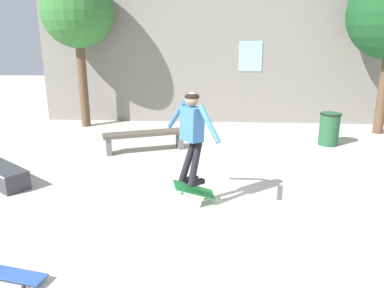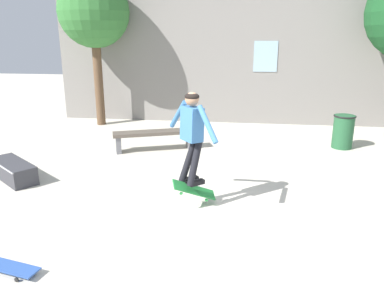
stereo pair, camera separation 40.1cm
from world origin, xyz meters
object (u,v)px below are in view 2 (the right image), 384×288
at_px(trash_bin, 343,131).
at_px(skateboard_flipping, 194,190).
at_px(skater, 192,130).
at_px(tree_left, 94,13).
at_px(skateboard_resting, 5,266).
at_px(skate_ledge, 13,171).
at_px(park_bench, 155,136).

xyz_separation_m(trash_bin, skateboard_flipping, (-3.19, -3.78, -0.12)).
relative_size(skater, skateboard_flipping, 2.17).
xyz_separation_m(tree_left, trash_bin, (6.79, -1.60, -2.84)).
bearing_deg(skateboard_resting, trash_bin, 59.82).
height_order(skate_ledge, skateboard_resting, skate_ledge).
distance_m(skateboard_flipping, skateboard_resting, 2.83).
bearing_deg(trash_bin, tree_left, 166.72).
bearing_deg(tree_left, skateboard_resting, -77.73).
bearing_deg(tree_left, skateboard_flipping, -56.18).
bearing_deg(skateboard_resting, skater, 57.20).
xyz_separation_m(park_bench, skater, (1.31, -2.96, 0.94)).
height_order(park_bench, skate_ledge, park_bench).
height_order(park_bench, skateboard_flipping, skateboard_flipping).
xyz_separation_m(skateboard_flipping, skateboard_resting, (-2.00, -1.98, -0.24)).
distance_m(tree_left, skateboard_resting, 8.19).
relative_size(tree_left, trash_bin, 5.30).
bearing_deg(trash_bin, skateboard_resting, -132.02).
bearing_deg(skate_ledge, park_bench, 81.00).
xyz_separation_m(trash_bin, skateboard_resting, (-5.19, -5.76, -0.36)).
height_order(skate_ledge, skater, skater).
distance_m(skate_ledge, skateboard_flipping, 3.70).
distance_m(trash_bin, skateboard_flipping, 4.95).
relative_size(tree_left, park_bench, 2.21).
bearing_deg(skateboard_flipping, skate_ledge, 132.82).
bearing_deg(skateboard_flipping, park_bench, 79.06).
xyz_separation_m(tree_left, skate_ledge, (-0.01, -4.62, -3.10)).
distance_m(tree_left, park_bench, 4.41).
xyz_separation_m(skater, skateboard_resting, (-1.97, -1.99, -1.23)).
xyz_separation_m(skater, skateboard_flipping, (0.04, -0.01, -0.99)).
bearing_deg(skater, trash_bin, 8.45).
distance_m(tree_left, skater, 6.75).
distance_m(park_bench, trash_bin, 4.61).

